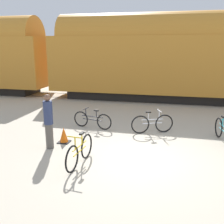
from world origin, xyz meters
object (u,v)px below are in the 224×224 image
at_px(bicycle_silver, 152,124).
at_px(traffic_cone, 64,136).
at_px(bicycle_teal, 224,132).
at_px(bicycle_yellow, 80,152).
at_px(bicycle_black, 92,120).
at_px(freight_train, 160,55).
at_px(person_in_navy, 49,121).

relative_size(bicycle_silver, traffic_cone, 2.90).
height_order(bicycle_teal, bicycle_yellow, bicycle_yellow).
distance_m(bicycle_silver, traffic_cone, 3.46).
bearing_deg(bicycle_black, bicycle_silver, -1.18).
bearing_deg(bicycle_silver, traffic_cone, -149.22).
distance_m(bicycle_teal, bicycle_black, 5.05).
xyz_separation_m(bicycle_black, traffic_cone, (-0.49, -1.82, -0.10)).
xyz_separation_m(freight_train, bicycle_yellow, (-1.62, -9.93, -2.38)).
distance_m(bicycle_teal, bicycle_yellow, 5.22).
relative_size(bicycle_silver, bicycle_black, 0.92).
xyz_separation_m(bicycle_yellow, person_in_navy, (-1.42, 0.95, 0.54)).
relative_size(bicycle_yellow, bicycle_black, 1.00).
height_order(bicycle_silver, traffic_cone, bicycle_silver).
relative_size(bicycle_yellow, traffic_cone, 3.16).
xyz_separation_m(bicycle_black, person_in_navy, (-0.73, -2.43, 0.59)).
distance_m(bicycle_yellow, person_in_navy, 1.79).
bearing_deg(person_in_navy, bicycle_teal, 83.48).
bearing_deg(bicycle_teal, traffic_cone, -166.39).
relative_size(bicycle_yellow, person_in_navy, 0.94).
relative_size(freight_train, bicycle_silver, 26.73).
bearing_deg(bicycle_yellow, freight_train, 80.71).
distance_m(freight_train, bicycle_teal, 7.91).
distance_m(bicycle_black, traffic_cone, 1.88).
height_order(freight_train, traffic_cone, freight_train).
xyz_separation_m(bicycle_silver, person_in_navy, (-3.21, -2.37, 0.56)).
xyz_separation_m(bicycle_yellow, traffic_cone, (-1.17, 1.56, -0.15)).
height_order(bicycle_black, traffic_cone, bicycle_black).
bearing_deg(bicycle_yellow, traffic_cone, 126.89).
relative_size(freight_train, traffic_cone, 77.40).
relative_size(bicycle_silver, bicycle_yellow, 0.92).
bearing_deg(bicycle_teal, bicycle_yellow, -146.29).
bearing_deg(traffic_cone, bicycle_yellow, -53.11).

